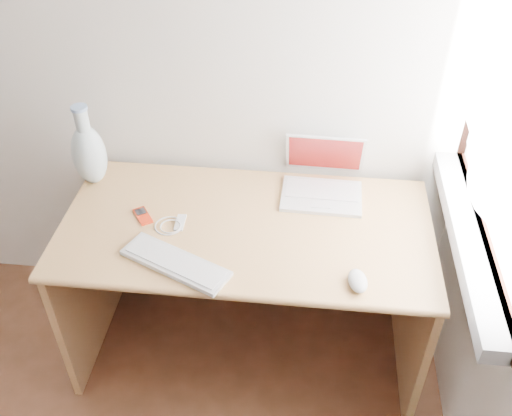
# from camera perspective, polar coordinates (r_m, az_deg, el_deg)

# --- Properties ---
(desk) EXTENTS (1.33, 0.67, 0.70)m
(desk) POSITION_cam_1_polar(r_m,az_deg,el_deg) (2.23, -0.69, -4.24)
(desk) COLOR tan
(desk) RESTS_ON floor
(laptop) EXTENTS (0.31, 0.26, 0.20)m
(laptop) POSITION_cam_1_polar(r_m,az_deg,el_deg) (2.18, 6.66, 2.66)
(laptop) COLOR white
(laptop) RESTS_ON desk
(external_keyboard) EXTENTS (0.39, 0.26, 0.02)m
(external_keyboard) POSITION_cam_1_polar(r_m,az_deg,el_deg) (1.90, -8.06, -5.44)
(external_keyboard) COLOR silver
(external_keyboard) RESTS_ON desk
(mouse) EXTENTS (0.08, 0.11, 0.04)m
(mouse) POSITION_cam_1_polar(r_m,az_deg,el_deg) (1.85, 10.13, -7.18)
(mouse) COLOR white
(mouse) RESTS_ON desk
(ipod) EXTENTS (0.09, 0.11, 0.01)m
(ipod) POSITION_cam_1_polar(r_m,az_deg,el_deg) (2.11, -11.26, -0.78)
(ipod) COLOR #A5220B
(ipod) RESTS_ON desk
(cable_coil) EXTENTS (0.13, 0.13, 0.01)m
(cable_coil) POSITION_cam_1_polar(r_m,az_deg,el_deg) (2.06, -8.71, -1.76)
(cable_coil) COLOR silver
(cable_coil) RESTS_ON desk
(remote) EXTENTS (0.03, 0.09, 0.01)m
(remote) POSITION_cam_1_polar(r_m,az_deg,el_deg) (2.06, -7.59, -1.45)
(remote) COLOR silver
(remote) RESTS_ON desk
(vase) EXTENTS (0.13, 0.13, 0.33)m
(vase) POSITION_cam_1_polar(r_m,az_deg,el_deg) (2.26, -16.38, 5.33)
(vase) COLOR silver
(vase) RESTS_ON desk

